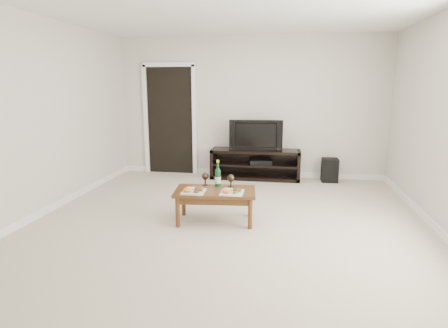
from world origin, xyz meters
TOP-DOWN VIEW (x-y plane):
  - floor at (0.00, 0.00)m, footprint 5.50×5.50m
  - back_wall at (0.00, 2.77)m, footprint 5.00×0.04m
  - ceiling at (0.00, 0.00)m, footprint 5.00×5.50m
  - doorway at (-1.55, 2.73)m, footprint 0.90×0.02m
  - media_console at (0.14, 2.50)m, footprint 1.63×0.45m
  - television at (0.14, 2.50)m, footprint 0.97×0.20m
  - av_receiver at (0.24, 2.48)m, footprint 0.45×0.37m
  - subwoofer at (1.49, 2.51)m, footprint 0.29×0.29m
  - coffee_table at (-0.17, 0.17)m, footprint 1.06×0.65m
  - plate_left at (-0.41, 0.02)m, footprint 0.27×0.27m
  - plate_right at (0.06, 0.06)m, footprint 0.27×0.27m
  - wine_bottle at (-0.17, 0.34)m, footprint 0.07×0.07m
  - goblet_left at (-0.34, 0.38)m, footprint 0.09×0.09m
  - goblet_right at (0.01, 0.33)m, footprint 0.09×0.09m

SIDE VIEW (x-z plane):
  - floor at x=0.00m, z-range 0.00..0.00m
  - coffee_table at x=-0.17m, z-range 0.00..0.42m
  - subwoofer at x=1.49m, z-range 0.00..0.42m
  - media_console at x=0.14m, z-range 0.00..0.55m
  - av_receiver at x=0.24m, z-range 0.29..0.36m
  - plate_left at x=-0.41m, z-range 0.42..0.49m
  - plate_right at x=0.06m, z-range 0.42..0.49m
  - goblet_left at x=-0.34m, z-range 0.42..0.59m
  - goblet_right at x=0.01m, z-range 0.42..0.59m
  - wine_bottle at x=-0.17m, z-range 0.42..0.77m
  - television at x=0.14m, z-range 0.55..1.10m
  - doorway at x=-1.55m, z-range 0.00..2.05m
  - back_wall at x=0.00m, z-range 0.00..2.60m
  - ceiling at x=0.00m, z-range 2.60..2.64m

